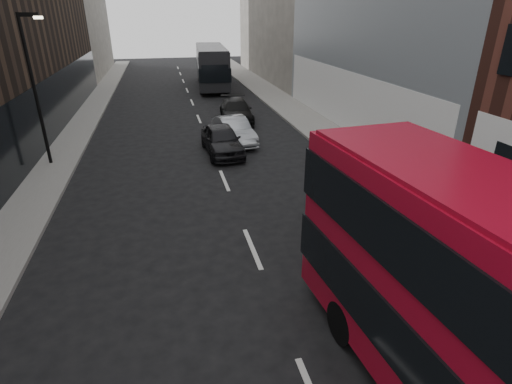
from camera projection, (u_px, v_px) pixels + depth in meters
sidewalk_right at (301, 116)px, 29.83m from camera, size 3.00×80.00×0.15m
sidewalk_left at (80, 128)px, 26.64m from camera, size 2.00×80.00×0.15m
building_left_mid at (20, 14)px, 27.50m from camera, size 5.00×24.00×14.00m
building_left_far at (77, 18)px, 47.23m from camera, size 5.00×20.00×13.00m
street_lamp at (35, 81)px, 18.69m from camera, size 1.06×0.22×7.00m
grey_bus at (212, 65)px, 40.95m from camera, size 3.82×12.56×3.99m
car_a at (222, 140)px, 21.80m from camera, size 2.09×4.70×1.57m
car_b at (234, 130)px, 23.64m from camera, size 2.13×4.71×1.50m
car_c at (236, 111)px, 28.29m from camera, size 2.54×5.38×1.52m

